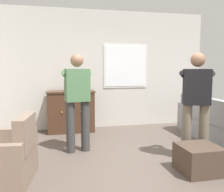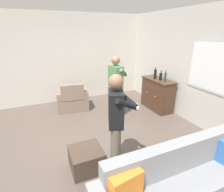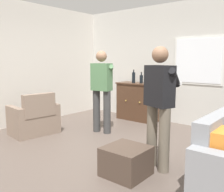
# 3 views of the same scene
# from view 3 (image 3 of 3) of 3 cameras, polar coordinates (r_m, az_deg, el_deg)

# --- Properties ---
(ground) EXTENTS (10.40, 10.40, 0.00)m
(ground) POSITION_cam_3_polar(r_m,az_deg,el_deg) (4.16, -2.88, -12.91)
(ground) COLOR brown
(wall_back_with_window) EXTENTS (5.20, 0.15, 2.80)m
(wall_back_with_window) POSITION_cam_3_polar(r_m,az_deg,el_deg) (6.10, 14.33, 7.12)
(wall_back_with_window) COLOR beige
(wall_back_with_window) RESTS_ON ground
(wall_side_left) EXTENTS (0.12, 5.20, 2.80)m
(wall_side_left) POSITION_cam_3_polar(r_m,az_deg,el_deg) (6.00, -22.29, 6.72)
(wall_side_left) COLOR silver
(wall_side_left) RESTS_ON ground
(armchair) EXTENTS (0.75, 0.96, 0.85)m
(armchair) POSITION_cam_3_polar(r_m,az_deg,el_deg) (5.32, -17.28, -5.26)
(armchair) COLOR #7F6B5B
(armchair) RESTS_ON ground
(sideboard_cabinet) EXTENTS (1.06, 0.49, 0.93)m
(sideboard_cabinet) POSITION_cam_3_polar(r_m,az_deg,el_deg) (6.26, 5.95, -1.24)
(sideboard_cabinet) COLOR #472D1E
(sideboard_cabinet) RESTS_ON ground
(bottle_wine_green) EXTENTS (0.08, 0.08, 0.28)m
(bottle_wine_green) POSITION_cam_3_polar(r_m,az_deg,el_deg) (6.13, 6.71, 3.90)
(bottle_wine_green) COLOR black
(bottle_wine_green) RESTS_ON sideboard_cabinet
(bottle_liquor_amber) EXTENTS (0.06, 0.06, 0.31)m
(bottle_liquor_amber) POSITION_cam_3_polar(r_m,az_deg,el_deg) (6.05, 8.19, 3.99)
(bottle_liquor_amber) COLOR #1E4C23
(bottle_liquor_amber) RESTS_ON sideboard_cabinet
(bottle_spirits_clear) EXTENTS (0.08, 0.08, 0.33)m
(bottle_spirits_clear) POSITION_cam_3_polar(r_m,az_deg,el_deg) (6.20, 4.95, 4.26)
(bottle_spirits_clear) COLOR black
(bottle_spirits_clear) RESTS_ON sideboard_cabinet
(ottoman) EXTENTS (0.54, 0.54, 0.38)m
(ottoman) POSITION_cam_3_polar(r_m,az_deg,el_deg) (3.37, 3.27, -14.62)
(ottoman) COLOR #47382D
(ottoman) RESTS_ON ground
(person_standing_left) EXTENTS (0.55, 0.50, 1.68)m
(person_standing_left) POSITION_cam_3_polar(r_m,az_deg,el_deg) (5.10, -2.33, 1.94)
(person_standing_left) COLOR #383838
(person_standing_left) RESTS_ON ground
(person_standing_right) EXTENTS (0.52, 0.52, 1.68)m
(person_standing_right) POSITION_cam_3_polar(r_m,az_deg,el_deg) (3.43, 10.81, -1.34)
(person_standing_right) COLOR #6B6051
(person_standing_right) RESTS_ON ground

